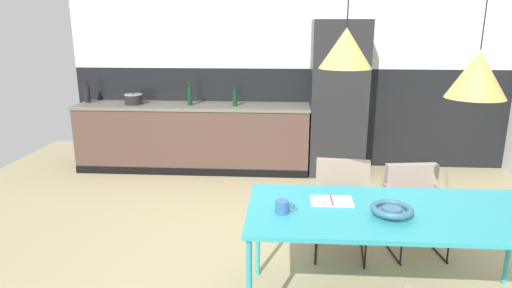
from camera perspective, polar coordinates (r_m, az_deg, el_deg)
ground_plane at (r=3.54m, az=5.19°, el=-17.55°), size 8.14×8.14×0.00m
back_wall_splashback_dark at (r=6.18m, az=4.78°, el=3.58°), size 6.12×0.12×1.36m
back_wall_panel_upper at (r=6.06m, az=5.07°, el=16.34°), size 6.12×0.12×1.36m
kitchen_counter at (r=6.01m, az=-8.22°, el=0.91°), size 3.15×0.63×0.90m
refrigerator_column at (r=5.81m, az=10.70°, el=5.85°), size 0.71×0.60×2.01m
dining_table at (r=3.02m, az=18.23°, el=-9.01°), size 1.98×0.87×0.75m
armchair_corner_seat at (r=3.81m, az=11.23°, el=-6.97°), size 0.53×0.51×0.80m
armchair_far_side at (r=4.01m, az=20.26°, el=-6.62°), size 0.54×0.53×0.75m
fruit_bowl at (r=2.88m, az=17.44°, el=-8.27°), size 0.27×0.27×0.07m
open_book at (r=3.03m, az=9.91°, el=-7.40°), size 0.28×0.19×0.02m
mug_short_terracotta at (r=2.81m, az=3.52°, el=-8.26°), size 0.13×0.09×0.08m
cooking_pot at (r=6.09m, az=-15.82°, el=5.70°), size 0.24×0.24×0.16m
bottle_wine_green at (r=6.43m, az=-21.32°, el=6.22°), size 0.07×0.07×0.30m
bottle_vinegar_dark at (r=5.86m, az=-8.70°, el=6.31°), size 0.06×0.06×0.32m
bottle_oil_tall at (r=5.75m, az=-2.79°, el=6.13°), size 0.06×0.06×0.26m
pendant_lamp_over_table_near at (r=2.71m, az=11.75°, el=12.26°), size 0.32×0.32×1.02m
pendant_lamp_over_table_far at (r=2.95m, az=27.12°, el=8.17°), size 0.35×0.35×1.19m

